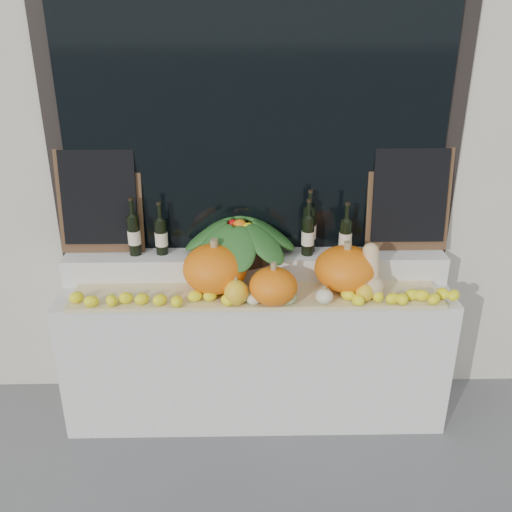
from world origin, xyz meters
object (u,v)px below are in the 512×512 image
pumpkin_right (346,269)px  produce_bowl (240,237)px  pumpkin_left (215,269)px  butternut_squash (371,275)px  wine_bottle_tall (309,229)px

pumpkin_right → produce_bowl: bearing=161.9°
pumpkin_left → butternut_squash: bearing=-4.4°
wine_bottle_tall → pumpkin_right: bearing=-51.2°
pumpkin_right → wine_bottle_tall: wine_bottle_tall is taller
butternut_squash → wine_bottle_tall: wine_bottle_tall is taller
pumpkin_left → pumpkin_right: bearing=1.0°
pumpkin_left → produce_bowl: size_ratio=0.52×
pumpkin_left → produce_bowl: (0.14, 0.21, 0.10)m
produce_bowl → wine_bottle_tall: (0.42, 0.04, 0.03)m
pumpkin_right → pumpkin_left: bearing=-179.0°
wine_bottle_tall → pumpkin_left: bearing=-155.6°
pumpkin_left → produce_bowl: produce_bowl is taller
wine_bottle_tall → produce_bowl: bearing=-174.3°
pumpkin_right → wine_bottle_tall: 0.34m
pumpkin_left → wine_bottle_tall: bearing=24.4°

